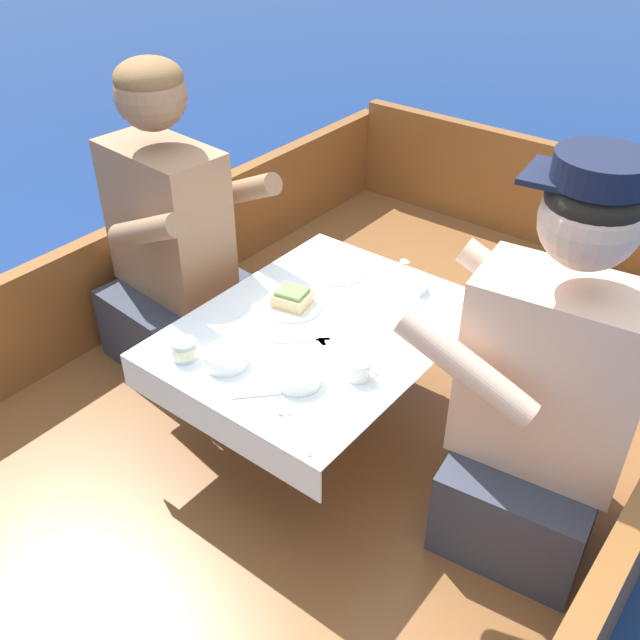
{
  "coord_description": "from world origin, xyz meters",
  "views": [
    {
      "loc": [
        1.0,
        -1.27,
        1.79
      ],
      "look_at": [
        0.0,
        0.02,
        0.65
      ],
      "focal_mm": 40.0,
      "sensor_mm": 36.0,
      "label": 1
    }
  ],
  "objects_px": {
    "coffee_cup_starboard": "(359,368)",
    "tin_can": "(184,350)",
    "sandwich": "(292,297)",
    "person_starboard": "(544,401)",
    "person_port": "(172,246)",
    "coffee_cup_port": "(408,313)"
  },
  "relations": [
    {
      "from": "person_port",
      "to": "coffee_cup_port",
      "type": "height_order",
      "value": "person_port"
    },
    {
      "from": "person_port",
      "to": "tin_can",
      "type": "height_order",
      "value": "person_port"
    },
    {
      "from": "person_port",
      "to": "person_starboard",
      "type": "xyz_separation_m",
      "value": [
        1.27,
        0.02,
        0.01
      ]
    },
    {
      "from": "person_starboard",
      "to": "tin_can",
      "type": "xyz_separation_m",
      "value": [
        -0.83,
        -0.38,
        -0.0
      ]
    },
    {
      "from": "coffee_cup_port",
      "to": "coffee_cup_starboard",
      "type": "bearing_deg",
      "value": -84.02
    },
    {
      "from": "person_starboard",
      "to": "coffee_cup_port",
      "type": "xyz_separation_m",
      "value": [
        -0.45,
        0.11,
        0.0
      ]
    },
    {
      "from": "coffee_cup_starboard",
      "to": "tin_can",
      "type": "relative_size",
      "value": 1.43
    },
    {
      "from": "person_starboard",
      "to": "coffee_cup_starboard",
      "type": "xyz_separation_m",
      "value": [
        -0.42,
        -0.16,
        -0.0
      ]
    },
    {
      "from": "person_port",
      "to": "sandwich",
      "type": "bearing_deg",
      "value": 4.29
    },
    {
      "from": "person_starboard",
      "to": "person_port",
      "type": "bearing_deg",
      "value": -6.24
    },
    {
      "from": "person_port",
      "to": "coffee_cup_starboard",
      "type": "height_order",
      "value": "person_port"
    },
    {
      "from": "sandwich",
      "to": "coffee_cup_port",
      "type": "relative_size",
      "value": 1.07
    },
    {
      "from": "person_starboard",
      "to": "tin_can",
      "type": "bearing_deg",
      "value": 17.81
    },
    {
      "from": "person_port",
      "to": "coffee_cup_port",
      "type": "distance_m",
      "value": 0.83
    },
    {
      "from": "coffee_cup_starboard",
      "to": "sandwich",
      "type": "bearing_deg",
      "value": 156.99
    },
    {
      "from": "person_port",
      "to": "tin_can",
      "type": "relative_size",
      "value": 15.07
    },
    {
      "from": "coffee_cup_port",
      "to": "coffee_cup_starboard",
      "type": "distance_m",
      "value": 0.28
    },
    {
      "from": "person_starboard",
      "to": "coffee_cup_starboard",
      "type": "height_order",
      "value": "person_starboard"
    },
    {
      "from": "coffee_cup_port",
      "to": "person_port",
      "type": "bearing_deg",
      "value": -171.08
    },
    {
      "from": "coffee_cup_starboard",
      "to": "coffee_cup_port",
      "type": "bearing_deg",
      "value": 95.98
    },
    {
      "from": "coffee_cup_starboard",
      "to": "tin_can",
      "type": "height_order",
      "value": "tin_can"
    },
    {
      "from": "person_starboard",
      "to": "sandwich",
      "type": "bearing_deg",
      "value": -5.4
    }
  ]
}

